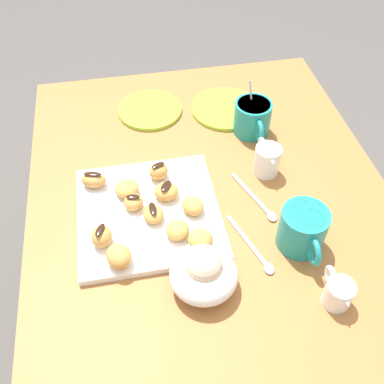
# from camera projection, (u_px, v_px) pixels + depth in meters

# --- Properties ---
(ground_plane) EXTENTS (8.00, 8.00, 0.00)m
(ground_plane) POSITION_uv_depth(u_px,v_px,m) (203.00, 328.00, 1.53)
(ground_plane) COLOR #514C47
(dining_table) EXTENTS (0.99, 0.81, 0.71)m
(dining_table) POSITION_uv_depth(u_px,v_px,m) (207.00, 224.00, 1.10)
(dining_table) COLOR #A36633
(dining_table) RESTS_ON ground_plane
(pastry_plate_square) EXTENTS (0.30, 0.30, 0.02)m
(pastry_plate_square) POSITION_uv_depth(u_px,v_px,m) (149.00, 213.00, 0.95)
(pastry_plate_square) COLOR white
(pastry_plate_square) RESTS_ON dining_table
(coffee_mug_teal_left) EXTENTS (0.13, 0.09, 0.13)m
(coffee_mug_teal_left) POSITION_uv_depth(u_px,v_px,m) (253.00, 117.00, 1.11)
(coffee_mug_teal_left) COLOR teal
(coffee_mug_teal_left) RESTS_ON dining_table
(coffee_mug_teal_right) EXTENTS (0.13, 0.09, 0.09)m
(coffee_mug_teal_right) POSITION_uv_depth(u_px,v_px,m) (303.00, 228.00, 0.87)
(coffee_mug_teal_right) COLOR teal
(coffee_mug_teal_right) RESTS_ON dining_table
(cream_pitcher_white) EXTENTS (0.10, 0.06, 0.07)m
(cream_pitcher_white) POSITION_uv_depth(u_px,v_px,m) (267.00, 159.00, 1.02)
(cream_pitcher_white) COLOR white
(cream_pitcher_white) RESTS_ON dining_table
(ice_cream_bowl) EXTENTS (0.13, 0.13, 0.09)m
(ice_cream_bowl) POSITION_uv_depth(u_px,v_px,m) (204.00, 273.00, 0.81)
(ice_cream_bowl) COLOR white
(ice_cream_bowl) RESTS_ON dining_table
(chocolate_sauce_pitcher) EXTENTS (0.09, 0.05, 0.06)m
(chocolate_sauce_pitcher) POSITION_uv_depth(u_px,v_px,m) (338.00, 292.00, 0.79)
(chocolate_sauce_pitcher) COLOR white
(chocolate_sauce_pitcher) RESTS_ON dining_table
(saucer_lime_left) EXTENTS (0.17, 0.17, 0.01)m
(saucer_lime_left) POSITION_uv_depth(u_px,v_px,m) (150.00, 110.00, 1.20)
(saucer_lime_left) COLOR #9EC633
(saucer_lime_left) RESTS_ON dining_table
(saucer_lime_right) EXTENTS (0.18, 0.18, 0.01)m
(saucer_lime_right) POSITION_uv_depth(u_px,v_px,m) (225.00, 109.00, 1.20)
(saucer_lime_right) COLOR #9EC633
(saucer_lime_right) RESTS_ON dining_table
(loose_spoon_near_saucer) EXTENTS (0.16, 0.07, 0.01)m
(loose_spoon_near_saucer) POSITION_uv_depth(u_px,v_px,m) (259.00, 202.00, 0.97)
(loose_spoon_near_saucer) COLOR silver
(loose_spoon_near_saucer) RESTS_ON dining_table
(loose_spoon_by_plate) EXTENTS (0.16, 0.06, 0.01)m
(loose_spoon_by_plate) POSITION_uv_depth(u_px,v_px,m) (255.00, 251.00, 0.89)
(loose_spoon_by_plate) COLOR silver
(loose_spoon_by_plate) RESTS_ON dining_table
(beignet_0) EXTENTS (0.07, 0.06, 0.04)m
(beignet_0) POSITION_uv_depth(u_px,v_px,m) (119.00, 256.00, 0.84)
(beignet_0) COLOR #D19347
(beignet_0) RESTS_ON pastry_plate_square
(beignet_1) EXTENTS (0.06, 0.05, 0.03)m
(beignet_1) POSITION_uv_depth(u_px,v_px,m) (153.00, 214.00, 0.92)
(beignet_1) COLOR #D19347
(beignet_1) RESTS_ON pastry_plate_square
(chocolate_drizzle_1) EXTENTS (0.04, 0.02, 0.00)m
(chocolate_drizzle_1) POSITION_uv_depth(u_px,v_px,m) (153.00, 209.00, 0.91)
(chocolate_drizzle_1) COLOR black
(chocolate_drizzle_1) RESTS_ON beignet_1
(beignet_2) EXTENTS (0.06, 0.07, 0.03)m
(beignet_2) POSITION_uv_depth(u_px,v_px,m) (94.00, 180.00, 0.98)
(beignet_2) COLOR #D19347
(beignet_2) RESTS_ON pastry_plate_square
(chocolate_drizzle_2) EXTENTS (0.02, 0.04, 0.00)m
(chocolate_drizzle_2) POSITION_uv_depth(u_px,v_px,m) (92.00, 174.00, 0.97)
(chocolate_drizzle_2) COLOR black
(chocolate_drizzle_2) RESTS_ON beignet_2
(beignet_3) EXTENTS (0.05, 0.05, 0.04)m
(beignet_3) POSITION_uv_depth(u_px,v_px,m) (102.00, 236.00, 0.87)
(beignet_3) COLOR #D19347
(beignet_3) RESTS_ON pastry_plate_square
(chocolate_drizzle_3) EXTENTS (0.04, 0.03, 0.00)m
(chocolate_drizzle_3) POSITION_uv_depth(u_px,v_px,m) (100.00, 230.00, 0.86)
(chocolate_drizzle_3) COLOR black
(chocolate_drizzle_3) RESTS_ON beignet_3
(beignet_4) EXTENTS (0.06, 0.07, 0.04)m
(beignet_4) POSITION_uv_depth(u_px,v_px,m) (200.00, 239.00, 0.87)
(beignet_4) COLOR #D19347
(beignet_4) RESTS_ON pastry_plate_square
(beignet_5) EXTENTS (0.06, 0.06, 0.03)m
(beignet_5) POSITION_uv_depth(u_px,v_px,m) (178.00, 230.00, 0.89)
(beignet_5) COLOR #D19347
(beignet_5) RESTS_ON pastry_plate_square
(beignet_6) EXTENTS (0.04, 0.04, 0.03)m
(beignet_6) POSITION_uv_depth(u_px,v_px,m) (134.00, 202.00, 0.94)
(beignet_6) COLOR #D19347
(beignet_6) RESTS_ON pastry_plate_square
(chocolate_drizzle_6) EXTENTS (0.02, 0.03, 0.00)m
(chocolate_drizzle_6) POSITION_uv_depth(u_px,v_px,m) (133.00, 197.00, 0.92)
(chocolate_drizzle_6) COLOR black
(chocolate_drizzle_6) RESTS_ON beignet_6
(beignet_7) EXTENTS (0.07, 0.07, 0.03)m
(beignet_7) POSITION_uv_depth(u_px,v_px,m) (127.00, 188.00, 0.97)
(beignet_7) COLOR #D19347
(beignet_7) RESTS_ON pastry_plate_square
(beignet_8) EXTENTS (0.06, 0.06, 0.03)m
(beignet_8) POSITION_uv_depth(u_px,v_px,m) (166.00, 192.00, 0.96)
(beignet_8) COLOR #D19347
(beignet_8) RESTS_ON pastry_plate_square
(chocolate_drizzle_8) EXTENTS (0.04, 0.03, 0.00)m
(chocolate_drizzle_8) POSITION_uv_depth(u_px,v_px,m) (166.00, 186.00, 0.94)
(chocolate_drizzle_8) COLOR black
(chocolate_drizzle_8) RESTS_ON beignet_8
(beignet_9) EXTENTS (0.07, 0.06, 0.03)m
(beignet_9) POSITION_uv_depth(u_px,v_px,m) (193.00, 206.00, 0.93)
(beignet_9) COLOR #D19347
(beignet_9) RESTS_ON pastry_plate_square
(beignet_10) EXTENTS (0.06, 0.06, 0.04)m
(beignet_10) POSITION_uv_depth(u_px,v_px,m) (158.00, 172.00, 0.99)
(beignet_10) COLOR #D19347
(beignet_10) RESTS_ON pastry_plate_square
(chocolate_drizzle_10) EXTENTS (0.02, 0.03, 0.00)m
(chocolate_drizzle_10) POSITION_uv_depth(u_px,v_px,m) (158.00, 165.00, 0.98)
(chocolate_drizzle_10) COLOR black
(chocolate_drizzle_10) RESTS_ON beignet_10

